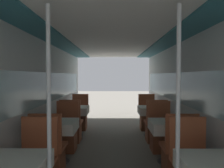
% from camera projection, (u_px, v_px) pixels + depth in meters
% --- Properties ---
extents(wall_left, '(0.05, 8.25, 2.16)m').
position_uv_depth(wall_left, '(40.00, 98.00, 3.98)').
color(wall_left, silver).
rests_on(wall_left, ground_plane).
extents(wall_right, '(0.05, 8.25, 2.16)m').
position_uv_depth(wall_right, '(187.00, 98.00, 3.96)').
color(wall_right, silver).
rests_on(wall_right, ground_plane).
extents(ceiling_panel, '(2.68, 8.25, 0.07)m').
position_uv_depth(ceiling_panel, '(113.00, 37.00, 3.93)').
color(ceiling_panel, white).
rests_on(ceiling_panel, wall_left).
extents(support_pole_left_0, '(0.04, 0.04, 2.16)m').
position_uv_depth(support_pole_left_0, '(49.00, 121.00, 2.04)').
color(support_pole_left_0, silver).
rests_on(support_pole_left_0, ground_plane).
extents(dining_table_left_1, '(0.62, 0.62, 0.72)m').
position_uv_depth(dining_table_left_1, '(59.00, 128.00, 3.80)').
color(dining_table_left_1, '#4C4C51').
rests_on(dining_table_left_1, ground_plane).
extents(chair_left_near_1, '(0.46, 0.46, 0.98)m').
position_uv_depth(chair_left_near_1, '(49.00, 157.00, 3.23)').
color(chair_left_near_1, brown).
rests_on(chair_left_near_1, ground_plane).
extents(chair_left_far_1, '(0.46, 0.46, 0.98)m').
position_uv_depth(chair_left_far_1, '(66.00, 136.00, 4.38)').
color(chair_left_far_1, brown).
rests_on(chair_left_far_1, ground_plane).
extents(dining_table_left_2, '(0.62, 0.62, 0.72)m').
position_uv_depth(dining_table_left_2, '(76.00, 112.00, 5.53)').
color(dining_table_left_2, '#4C4C51').
rests_on(dining_table_left_2, ground_plane).
extents(chair_left_near_2, '(0.46, 0.46, 0.98)m').
position_uv_depth(chair_left_near_2, '(72.00, 129.00, 4.97)').
color(chair_left_near_2, brown).
rests_on(chair_left_near_2, ground_plane).
extents(chair_left_far_2, '(0.46, 0.46, 0.98)m').
position_uv_depth(chair_left_far_2, '(79.00, 119.00, 6.12)').
color(chair_left_far_2, brown).
rests_on(chair_left_far_2, ground_plane).
extents(support_pole_right_0, '(0.04, 0.04, 2.16)m').
position_uv_depth(support_pole_right_0, '(178.00, 121.00, 2.03)').
color(support_pole_right_0, silver).
rests_on(support_pole_right_0, ground_plane).
extents(dining_table_right_1, '(0.62, 0.62, 0.72)m').
position_uv_depth(dining_table_right_1, '(168.00, 128.00, 3.78)').
color(dining_table_right_1, '#4C4C51').
rests_on(dining_table_right_1, ground_plane).
extents(chair_right_near_1, '(0.46, 0.46, 0.98)m').
position_uv_depth(chair_right_near_1, '(178.00, 158.00, 3.22)').
color(chair_right_near_1, brown).
rests_on(chair_right_near_1, ground_plane).
extents(chair_right_far_1, '(0.46, 0.46, 0.98)m').
position_uv_depth(chair_right_far_1, '(161.00, 136.00, 4.37)').
color(chair_right_far_1, brown).
rests_on(chair_right_far_1, ground_plane).
extents(dining_table_right_2, '(0.62, 0.62, 0.72)m').
position_uv_depth(dining_table_right_2, '(151.00, 112.00, 5.52)').
color(dining_table_right_2, '#4C4C51').
rests_on(dining_table_right_2, ground_plane).
extents(chair_right_near_2, '(0.46, 0.46, 0.98)m').
position_uv_depth(chair_right_near_2, '(155.00, 129.00, 4.96)').
color(chair_right_near_2, brown).
rests_on(chair_right_near_2, ground_plane).
extents(chair_right_far_2, '(0.46, 0.46, 0.98)m').
position_uv_depth(chair_right_far_2, '(147.00, 119.00, 6.11)').
color(chair_right_far_2, brown).
rests_on(chair_right_far_2, ground_plane).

